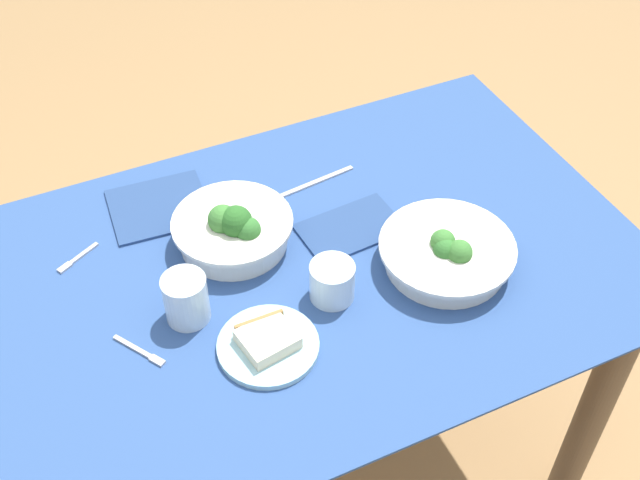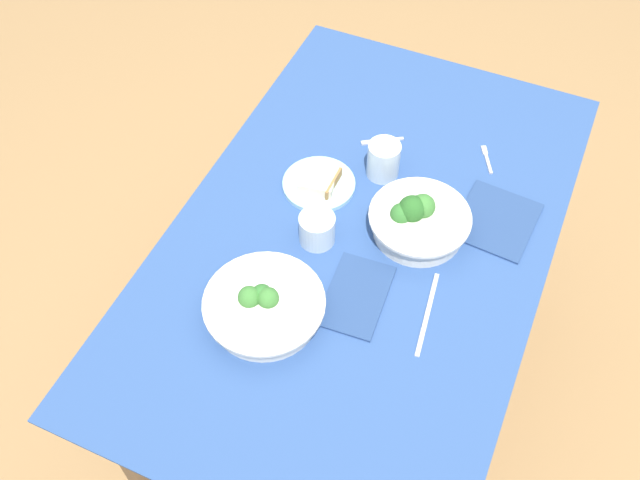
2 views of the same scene
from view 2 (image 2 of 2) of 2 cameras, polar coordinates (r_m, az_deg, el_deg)
name	(u,v)px [view 2 (image 2 of 2)]	position (r m, az deg, el deg)	size (l,w,h in m)	color
ground_plane	(350,382)	(2.30, 2.42, -11.21)	(6.00, 6.00, 0.00)	#9E7547
dining_table	(359,267)	(1.76, 3.11, -2.13)	(1.36, 0.84, 0.75)	#2D4C84
broccoli_bowl_far	(264,307)	(1.51, -4.47, -5.30)	(0.26, 0.26, 0.08)	silver
broccoli_bowl_near	(418,221)	(1.65, 7.79, 1.52)	(0.23, 0.23, 0.10)	silver
bread_side_plate	(319,182)	(1.74, -0.06, 4.60)	(0.18, 0.18, 0.04)	#99C6D1
water_glass_center	(384,160)	(1.75, 5.07, 6.36)	(0.08, 0.08, 0.09)	silver
water_glass_side	(317,229)	(1.62, -0.24, 0.88)	(0.08, 0.08, 0.08)	silver
fork_by_far_bowl	(487,158)	(1.86, 13.11, 6.35)	(0.09, 0.05, 0.00)	#B7B7BC
fork_by_near_bowl	(380,141)	(1.86, 4.81, 7.84)	(0.07, 0.10, 0.00)	#B7B7BC
table_knife_left	(427,314)	(1.55, 8.53, -5.81)	(0.21, 0.01, 0.00)	#B7B7BC
napkin_folded_upper	(496,220)	(1.73, 13.83, 1.53)	(0.19, 0.17, 0.01)	navy
napkin_folded_lower	(356,295)	(1.56, 2.90, -4.41)	(0.20, 0.13, 0.01)	navy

